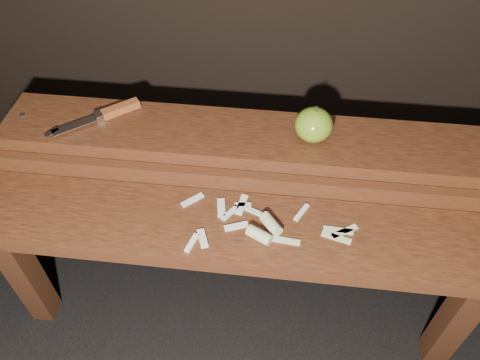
# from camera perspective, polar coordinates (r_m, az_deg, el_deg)

# --- Properties ---
(ground) EXTENTS (60.00, 60.00, 0.00)m
(ground) POSITION_cam_1_polar(r_m,az_deg,el_deg) (1.42, -0.29, -14.24)
(ground) COLOR black
(bench_front_tier) EXTENTS (1.20, 0.20, 0.42)m
(bench_front_tier) POSITION_cam_1_polar(r_m,az_deg,el_deg) (1.09, -0.74, -8.15)
(bench_front_tier) COLOR #361B0D
(bench_front_tier) RESTS_ON ground
(bench_rear_tier) EXTENTS (1.20, 0.21, 0.50)m
(bench_rear_tier) POSITION_cam_1_polar(r_m,az_deg,el_deg) (1.18, 0.59, 2.55)
(bench_rear_tier) COLOR #361B0D
(bench_rear_tier) RESTS_ON ground
(apple) EXTENTS (0.09, 0.09, 0.09)m
(apple) POSITION_cam_1_polar(r_m,az_deg,el_deg) (1.10, 8.97, 6.66)
(apple) COLOR olive
(apple) RESTS_ON bench_rear_tier
(knife) EXTENTS (0.20, 0.16, 0.02)m
(knife) POSITION_cam_1_polar(r_m,az_deg,el_deg) (1.21, -15.70, 7.88)
(knife) COLOR brown
(knife) RESTS_ON bench_rear_tier
(apple_scraps) EXTENTS (0.40, 0.17, 0.03)m
(apple_scraps) POSITION_cam_1_polar(r_m,az_deg,el_deg) (1.03, 2.54, -5.58)
(apple_scraps) COLOR beige
(apple_scraps) RESTS_ON bench_front_tier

